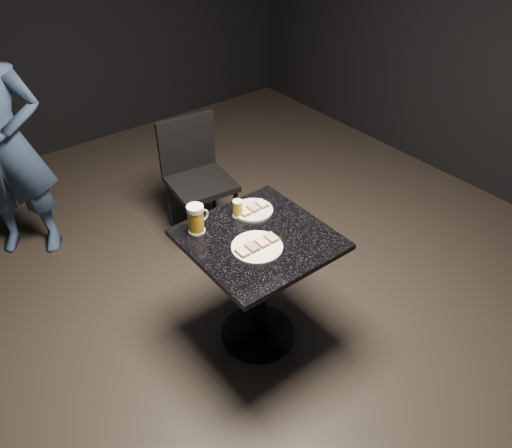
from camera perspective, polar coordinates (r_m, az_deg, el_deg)
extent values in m
plane|color=black|center=(3.07, 0.23, -12.51)|extent=(6.00, 6.00, 0.00)
cylinder|color=white|center=(2.47, 0.12, -2.67)|extent=(0.26, 0.26, 0.01)
cylinder|color=silver|center=(2.73, -0.35, 1.59)|extent=(0.22, 0.22, 0.01)
imported|color=navy|center=(3.62, -27.03, 8.24)|extent=(0.72, 0.67, 1.66)
cylinder|color=black|center=(3.06, 0.23, -12.36)|extent=(0.44, 0.44, 0.03)
cylinder|color=black|center=(2.80, 0.25, -7.54)|extent=(0.10, 0.10, 0.69)
cube|color=black|center=(2.56, 0.27, -1.74)|extent=(0.70, 0.70, 0.03)
cylinder|color=silver|center=(2.60, -6.77, -0.74)|extent=(0.09, 0.09, 0.01)
cylinder|color=gold|center=(2.56, -6.87, 0.41)|extent=(0.08, 0.08, 0.12)
cylinder|color=white|center=(2.52, -6.99, 1.76)|extent=(0.09, 0.09, 0.03)
torus|color=silver|center=(2.58, -6.13, 0.99)|extent=(0.07, 0.01, 0.07)
cylinder|color=silver|center=(2.69, -2.07, 0.98)|extent=(0.06, 0.06, 0.01)
cylinder|color=gold|center=(2.67, -2.09, 1.74)|extent=(0.05, 0.05, 0.08)
cylinder|color=silver|center=(2.64, -2.12, 2.56)|extent=(0.05, 0.05, 0.01)
cube|color=black|center=(3.55, -6.32, 4.62)|extent=(0.47, 0.47, 0.04)
cylinder|color=black|center=(3.49, -7.44, -0.81)|extent=(0.03, 0.03, 0.43)
cylinder|color=black|center=(3.61, -2.28, 0.96)|extent=(0.03, 0.03, 0.43)
cylinder|color=black|center=(3.76, -9.73, 2.07)|extent=(0.03, 0.03, 0.43)
cylinder|color=black|center=(3.88, -4.85, 3.64)|extent=(0.03, 0.03, 0.43)
cube|color=black|center=(3.60, -7.92, 9.01)|extent=(0.42, 0.08, 0.42)
cube|color=#4C3521|center=(2.42, -1.56, -3.28)|extent=(0.05, 0.07, 0.01)
cube|color=beige|center=(2.42, -1.56, -3.11)|extent=(0.05, 0.07, 0.01)
cube|color=#4C3521|center=(2.45, -0.43, -2.73)|extent=(0.05, 0.07, 0.01)
cube|color=#8C7251|center=(2.44, -0.43, -2.56)|extent=(0.05, 0.07, 0.01)
cube|color=#4C3521|center=(2.48, 0.67, -2.19)|extent=(0.05, 0.07, 0.01)
cube|color=beige|center=(2.47, 0.67, -2.02)|extent=(0.05, 0.07, 0.01)
cube|color=#4C3521|center=(2.51, 1.74, -1.66)|extent=(0.05, 0.07, 0.01)
cube|color=tan|center=(2.50, 1.75, -1.49)|extent=(0.05, 0.07, 0.01)
cube|color=#4C3521|center=(2.69, -1.39, 1.33)|extent=(0.05, 0.07, 0.01)
cube|color=#D1D184|center=(2.68, -1.39, 1.50)|extent=(0.05, 0.07, 0.01)
cube|color=#4C3521|center=(2.72, -0.35, 1.80)|extent=(0.05, 0.07, 0.01)
cube|color=tan|center=(2.71, -0.35, 1.96)|extent=(0.05, 0.07, 0.01)
cube|color=#4C3521|center=(2.75, 0.67, 2.25)|extent=(0.05, 0.07, 0.01)
cube|color=#D1D184|center=(2.74, 0.67, 2.41)|extent=(0.05, 0.07, 0.01)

